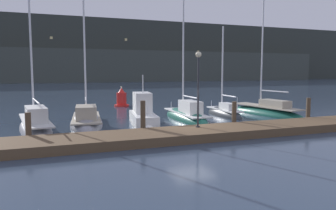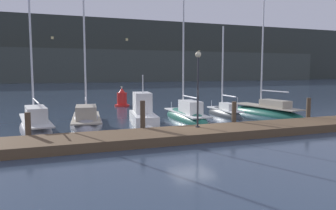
{
  "view_description": "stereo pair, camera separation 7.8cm",
  "coord_description": "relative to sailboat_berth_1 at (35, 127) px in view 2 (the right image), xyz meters",
  "views": [
    {
      "loc": [
        -7.96,
        -16.99,
        3.54
      ],
      "look_at": [
        0.0,
        3.87,
        1.2
      ],
      "focal_mm": 35.0,
      "sensor_mm": 36.0,
      "label": 1
    },
    {
      "loc": [
        -7.88,
        -17.02,
        3.54
      ],
      "look_at": [
        0.0,
        3.87,
        1.2
      ],
      "focal_mm": 35.0,
      "sensor_mm": 36.0,
      "label": 2
    }
  ],
  "objects": [
    {
      "name": "mooring_pile_3",
      "position": [
        17.2,
        -3.78,
        0.67
      ],
      "size": [
        0.28,
        0.28,
        1.73
      ],
      "primitive_type": "cylinder",
      "color": "#4C3D2D",
      "rests_on": "ground"
    },
    {
      "name": "hillside_backdrop",
      "position": [
        11.37,
        94.39,
        9.38
      ],
      "size": [
        240.0,
        23.0,
        20.81
      ],
      "color": "#333833",
      "rests_on": "ground"
    },
    {
      "name": "ground_plane",
      "position": [
        8.49,
        -3.9,
        -0.2
      ],
      "size": [
        400.0,
        400.0,
        0.0
      ],
      "primitive_type": "plane",
      "color": "#2D3D51"
    },
    {
      "name": "dock",
      "position": [
        8.49,
        -5.43,
        0.03
      ],
      "size": [
        24.39,
        2.8,
        0.45
      ],
      "primitive_type": "cube",
      "color": "brown",
      "rests_on": "ground"
    },
    {
      "name": "mooring_pile_1",
      "position": [
        5.59,
        -3.78,
        0.76
      ],
      "size": [
        0.28,
        0.28,
        1.91
      ],
      "primitive_type": "cylinder",
      "color": "#4C3D2D",
      "rests_on": "ground"
    },
    {
      "name": "mooring_pile_2",
      "position": [
        11.4,
        -3.78,
        0.64
      ],
      "size": [
        0.28,
        0.28,
        1.67
      ],
      "primitive_type": "cylinder",
      "color": "#4C3D2D",
      "rests_on": "ground"
    },
    {
      "name": "sailboat_berth_4",
      "position": [
        10.17,
        0.65,
        -0.05
      ],
      "size": [
        1.95,
        7.18,
        10.48
      ],
      "color": "#195647",
      "rests_on": "ground"
    },
    {
      "name": "sailboat_berth_6",
      "position": [
        17.38,
        0.86,
        -0.04
      ],
      "size": [
        2.64,
        8.0,
        12.62
      ],
      "color": "#195647",
      "rests_on": "ground"
    },
    {
      "name": "sailboat_berth_1",
      "position": [
        0.0,
        0.0,
        0.0
      ],
      "size": [
        2.55,
        7.99,
        10.34
      ],
      "color": "gray",
      "rests_on": "ground"
    },
    {
      "name": "channel_buoy",
      "position": [
        7.82,
        11.25,
        0.54
      ],
      "size": [
        1.46,
        1.46,
        1.99
      ],
      "color": "red",
      "rests_on": "ground"
    },
    {
      "name": "dock_lamppost",
      "position": [
        8.41,
        -4.86,
        3.0
      ],
      "size": [
        0.32,
        0.32,
        4.12
      ],
      "color": "#2D2D33",
      "rests_on": "dock"
    },
    {
      "name": "sailboat_berth_5",
      "position": [
        13.75,
        1.34,
        -0.09
      ],
      "size": [
        1.49,
        5.06,
        7.72
      ],
      "color": "#2D3338",
      "rests_on": "ground"
    },
    {
      "name": "mooring_pile_0",
      "position": [
        -0.22,
        -3.78,
        0.57
      ],
      "size": [
        0.28,
        0.28,
        1.53
      ],
      "primitive_type": "cylinder",
      "color": "#4C3D2D",
      "rests_on": "ground"
    },
    {
      "name": "motorboat_berth_3",
      "position": [
        6.66,
        -0.19,
        0.14
      ],
      "size": [
        2.26,
        4.92,
        3.96
      ],
      "color": "white",
      "rests_on": "ground"
    },
    {
      "name": "sailboat_berth_2",
      "position": [
        3.11,
        0.97,
        -0.07
      ],
      "size": [
        2.92,
        7.2,
        10.04
      ],
      "color": "gray",
      "rests_on": "ground"
    }
  ]
}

